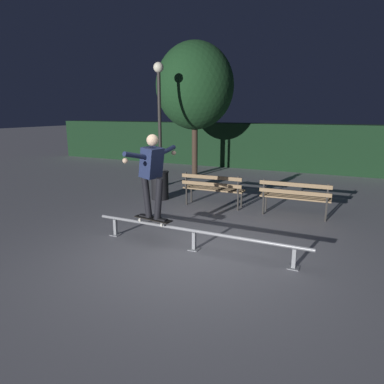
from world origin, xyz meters
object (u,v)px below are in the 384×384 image
at_px(tree_far_left, 195,86).
at_px(lamp_post_left, 159,109).
at_px(skateboarder, 152,170).
at_px(skateboard, 153,219).
at_px(grind_rail, 194,234).
at_px(trash_can, 160,185).
at_px(park_bench_leftmost, 213,187).
at_px(park_bench_left_center, 295,195).

xyz_separation_m(tree_far_left, lamp_post_left, (-0.09, -2.45, -0.85)).
bearing_deg(skateboarder, skateboard, 171.54).
distance_m(grind_rail, trash_can, 3.78).
height_order(skateboard, park_bench_leftmost, park_bench_leftmost).
bearing_deg(skateboard, park_bench_leftmost, 88.64).
height_order(park_bench_left_center, lamp_post_left, lamp_post_left).
relative_size(park_bench_left_center, trash_can, 2.02).
bearing_deg(park_bench_left_center, lamp_post_left, 160.66).
bearing_deg(park_bench_leftmost, lamp_post_left, 147.36).
bearing_deg(skateboard, tree_far_left, 108.91).
distance_m(grind_rail, park_bench_left_center, 3.07).
distance_m(skateboard, skateboarder, 0.94).
relative_size(skateboarder, trash_can, 1.95).
distance_m(park_bench_left_center, trash_can, 3.70).
xyz_separation_m(skateboard, park_bench_left_center, (2.12, 2.78, 0.08)).
height_order(park_bench_leftmost, tree_far_left, tree_far_left).
relative_size(skateboard, lamp_post_left, 0.21).
bearing_deg(tree_far_left, lamp_post_left, -92.04).
height_order(skateboard, skateboarder, skateboarder).
height_order(skateboarder, tree_far_left, tree_far_left).
relative_size(grind_rail, skateboard, 5.11).
height_order(grind_rail, lamp_post_left, lamp_post_left).
distance_m(grind_rail, tree_far_left, 8.13).
height_order(skateboarder, lamp_post_left, lamp_post_left).
height_order(skateboard, trash_can, trash_can).
relative_size(skateboarder, park_bench_left_center, 0.97).
height_order(lamp_post_left, trash_can, lamp_post_left).
height_order(skateboard, tree_far_left, tree_far_left).
bearing_deg(lamp_post_left, trash_can, -60.20).
bearing_deg(park_bench_left_center, skateboarder, -127.30).
bearing_deg(trash_can, skateboard, -61.41).
xyz_separation_m(park_bench_left_center, lamp_post_left, (-4.55, 1.60, 1.94)).
xyz_separation_m(skateboarder, park_bench_leftmost, (0.06, 2.78, -0.86)).
distance_m(grind_rail, lamp_post_left, 5.89).
relative_size(grind_rail, skateboarder, 2.62).
bearing_deg(grind_rail, tree_far_left, 115.01).
height_order(grind_rail, park_bench_left_center, park_bench_left_center).
bearing_deg(skateboarder, tree_far_left, 108.93).
xyz_separation_m(park_bench_leftmost, trash_can, (-1.64, 0.11, -0.12)).
relative_size(grind_rail, trash_can, 5.12).
xyz_separation_m(grind_rail, lamp_post_left, (-3.27, 4.38, 2.18)).
relative_size(grind_rail, park_bench_left_center, 2.54).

